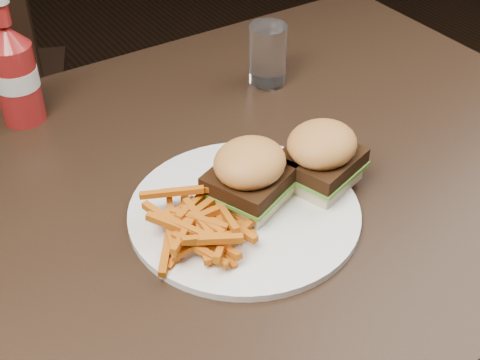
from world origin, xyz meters
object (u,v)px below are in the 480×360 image
plate (244,212)px  ketchup_bottle (18,85)px  tumbler (268,53)px  dining_table (211,193)px

plate → ketchup_bottle: ketchup_bottle is taller
ketchup_bottle → tumbler: (0.38, -0.11, -0.01)m
dining_table → tumbler: (0.22, 0.18, 0.08)m
tumbler → ketchup_bottle: bearing=163.4°
plate → tumbler: tumbler is taller
ketchup_bottle → tumbler: ketchup_bottle is taller
dining_table → plate: (0.00, -0.08, 0.03)m
ketchup_bottle → plate: bearing=-66.6°
dining_table → plate: size_ratio=4.04×
ketchup_bottle → tumbler: bearing=-16.6°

